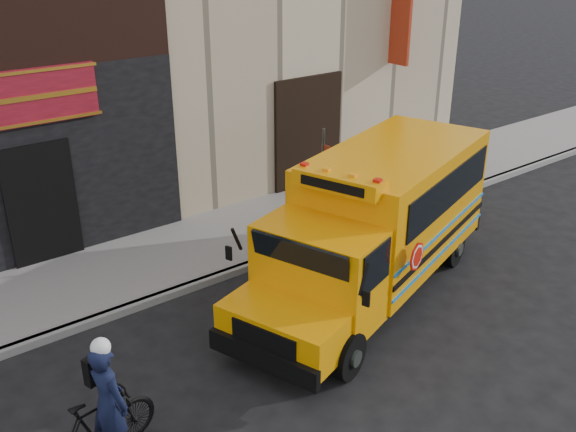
% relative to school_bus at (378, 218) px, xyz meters
% --- Properties ---
extents(ground, '(120.00, 120.00, 0.00)m').
position_rel_school_bus_xyz_m(ground, '(-1.69, -0.46, -1.51)').
color(ground, black).
rests_on(ground, ground).
extents(curb, '(40.00, 0.20, 0.15)m').
position_rel_school_bus_xyz_m(curb, '(-1.69, 2.14, -1.43)').
color(curb, gray).
rests_on(curb, ground).
extents(sidewalk, '(40.00, 3.00, 0.15)m').
position_rel_school_bus_xyz_m(sidewalk, '(-1.69, 3.64, -1.43)').
color(sidewalk, gray).
rests_on(sidewalk, ground).
extents(school_bus, '(7.22, 4.20, 2.92)m').
position_rel_school_bus_xyz_m(school_bus, '(0.00, 0.00, 0.00)').
color(school_bus, black).
rests_on(school_bus, ground).
extents(sign_pole, '(0.06, 0.24, 2.78)m').
position_rel_school_bus_xyz_m(sign_pole, '(0.31, 2.01, 0.04)').
color(sign_pole, '#464E48').
rests_on(sign_pole, ground).
extents(bicycle, '(1.79, 0.76, 1.04)m').
position_rel_school_bus_xyz_m(bicycle, '(-6.22, -1.08, -0.99)').
color(bicycle, black).
rests_on(bicycle, ground).
extents(cyclist, '(0.59, 0.74, 1.78)m').
position_rel_school_bus_xyz_m(cyclist, '(-6.08, -1.16, -0.62)').
color(cyclist, black).
rests_on(cyclist, ground).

